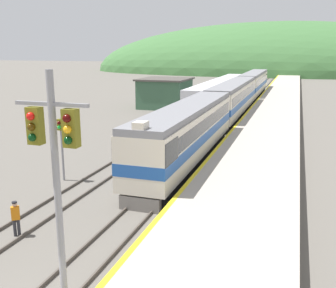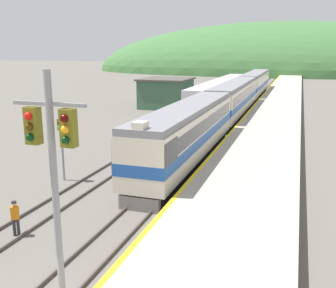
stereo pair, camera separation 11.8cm
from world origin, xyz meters
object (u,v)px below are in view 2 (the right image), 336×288
Objects in this scene: siding_train at (220,91)px; signal_mast_main at (53,168)px; carriage_second at (235,98)px; express_train_lead_car at (187,132)px; track_worker at (15,216)px; carriage_third at (255,83)px; signal_post_siding at (61,136)px.

signal_mast_main is (5.86, -54.31, 3.31)m from siding_train.
carriage_second reaches higher than siding_train.
track_worker is (-4.21, -13.51, -1.44)m from express_train_lead_car.
carriage_third is at bearing 91.16° from signal_mast_main.
signal_post_siding is 8.01m from track_worker.
carriage_third is 51.15m from signal_post_siding.
signal_post_siding is (-7.80, 12.06, -2.17)m from signal_mast_main.
carriage_third is at bearing 82.67° from signal_post_siding.
signal_post_siding is (-1.94, -42.26, 1.14)m from siding_train.
express_train_lead_car is at bearing 43.09° from signal_post_siding.
siding_train is at bearing 107.60° from carriage_second.
signal_mast_main is (1.28, -18.16, 2.70)m from express_train_lead_car.
carriage_third reaches higher than siding_train.
siding_train is (-4.58, 14.45, -0.59)m from carriage_second.
track_worker is (-4.21, -58.14, -1.42)m from carriage_third.
signal_post_siding reaches higher than siding_train.
signal_post_siding is (-6.53, -50.73, 0.55)m from carriage_third.
express_train_lead_car is 0.87× the size of carriage_second.
carriage_third is (0.00, 44.63, -0.01)m from express_train_lead_car.
express_train_lead_car is 0.87× the size of carriage_third.
express_train_lead_car is at bearing -82.77° from siding_train.
express_train_lead_car is 14.23m from track_worker.
carriage_second and carriage_third have the same top height.
siding_train is (-4.58, 36.15, -0.60)m from express_train_lead_car.
carriage_third is 2.85× the size of signal_mast_main.
carriage_second is at bearing -72.40° from siding_train.
signal_mast_main is (1.28, -39.86, 2.72)m from carriage_second.
carriage_second is 35.49m from track_worker.
siding_train is at bearing 90.43° from track_worker.
track_worker is at bearing -72.66° from signal_post_siding.
siding_train is at bearing 97.23° from express_train_lead_car.
siding_train is 54.73m from signal_mast_main.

